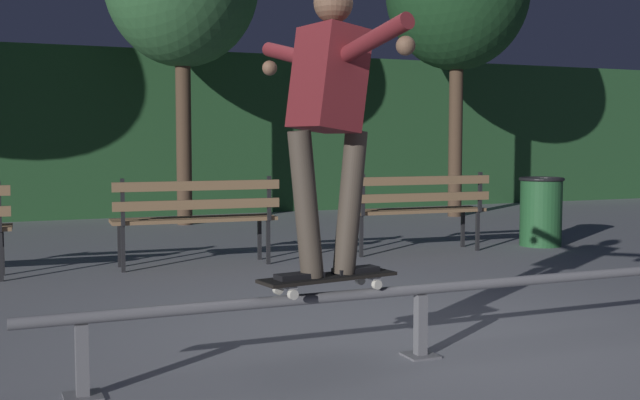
{
  "coord_description": "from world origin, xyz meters",
  "views": [
    {
      "loc": [
        -2.24,
        -4.07,
        1.24
      ],
      "look_at": [
        -0.29,
        0.57,
        0.85
      ],
      "focal_mm": 44.1,
      "sensor_mm": 36.0,
      "label": 1
    }
  ],
  "objects": [
    {
      "name": "ground_plane",
      "position": [
        0.0,
        0.0,
        0.0
      ],
      "size": [
        90.0,
        90.0,
        0.0
      ],
      "primitive_type": "plane",
      "color": "slate"
    },
    {
      "name": "hedge_backdrop",
      "position": [
        0.0,
        9.16,
        1.34
      ],
      "size": [
        24.0,
        1.2,
        2.68
      ],
      "primitive_type": "cube",
      "color": "#234C28",
      "rests_on": "ground"
    },
    {
      "name": "grind_rail",
      "position": [
        -0.0,
        -0.23,
        0.33
      ],
      "size": [
        4.38,
        0.18,
        0.42
      ],
      "color": "slate",
      "rests_on": "ground"
    },
    {
      "name": "skateboard",
      "position": [
        -0.57,
        -0.23,
        0.49
      ],
      "size": [
        0.8,
        0.32,
        0.09
      ],
      "color": "black",
      "rests_on": "grind_rail"
    },
    {
      "name": "skateboarder",
      "position": [
        -0.57,
        -0.22,
        1.43
      ],
      "size": [
        0.63,
        1.39,
        1.56
      ],
      "color": "black",
      "rests_on": "skateboard"
    },
    {
      "name": "park_bench_left_center",
      "position": [
        -0.41,
        3.38,
        0.54
      ],
      "size": [
        1.62,
        0.49,
        0.88
      ],
      "color": "black",
      "rests_on": "ground"
    },
    {
      "name": "park_bench_right_center",
      "position": [
        2.05,
        3.38,
        0.54
      ],
      "size": [
        1.62,
        0.49,
        0.88
      ],
      "color": "black",
      "rests_on": "ground"
    },
    {
      "name": "trash_can",
      "position": [
        3.67,
        3.34,
        0.41
      ],
      "size": [
        0.52,
        0.52,
        0.8
      ],
      "color": "#23562D",
      "rests_on": "ground"
    }
  ]
}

